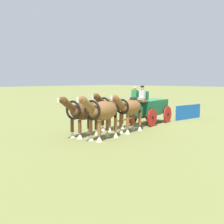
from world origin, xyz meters
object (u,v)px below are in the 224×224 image
Objects in this scene: show_wagon at (149,107)px; draft_horse_rear_off at (111,107)px; draft_horse_lead_near at (102,112)px; draft_horse_lead_off at (83,112)px; draft_horse_rear_near at (129,109)px.

show_wagon is 3.65m from draft_horse_rear_off.
draft_horse_lead_off is at bearing -82.55° from draft_horse_lead_near.
draft_horse_rear_near is 1.00× the size of draft_horse_lead_off.
draft_horse_lead_near is 1.30m from draft_horse_lead_off.
draft_horse_lead_off is (2.72, -0.96, -0.02)m from draft_horse_rear_near.
draft_horse_rear_off is (0.15, -1.29, 0.03)m from draft_horse_rear_near.
draft_horse_lead_off is (6.21, 0.15, 0.20)m from show_wagon.
show_wagon reaches higher than draft_horse_lead_off.
draft_horse_rear_near is 1.01× the size of draft_horse_rear_off.
draft_horse_rear_near reaches higher than draft_horse_lead_off.
show_wagon is 1.95× the size of draft_horse_lead_off.
draft_horse_lead_off is (0.17, -1.29, -0.07)m from draft_horse_lead_near.
draft_horse_lead_near is 1.02× the size of draft_horse_lead_off.
draft_horse_rear_near is 2.89m from draft_horse_lead_off.
draft_horse_lead_near is (2.55, 0.33, 0.04)m from draft_horse_rear_near.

